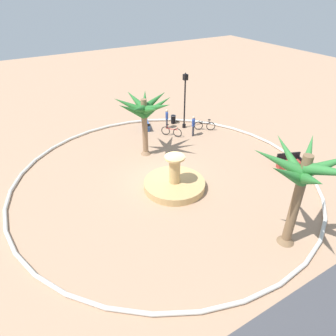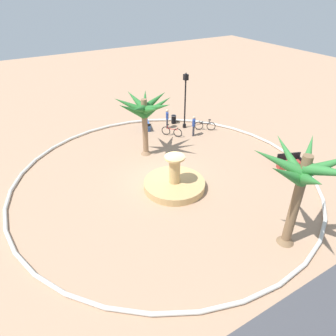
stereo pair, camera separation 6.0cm
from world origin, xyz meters
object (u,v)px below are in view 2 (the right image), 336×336
at_px(bench_west, 289,163).
at_px(person_cyclist_photo, 167,118).
at_px(palm_tree_by_curb, 303,176).
at_px(bicycle_red_frame, 205,126).
at_px(fountain, 174,183).
at_px(person_cyclist_helmet, 194,125).
at_px(palm_tree_near_fountain, 145,109).
at_px(bench_east, 146,124).
at_px(lamppost, 185,97).
at_px(bicycle_by_lamppost, 172,131).
at_px(trash_bin, 174,119).

distance_m(bench_west, person_cyclist_photo, 10.23).
xyz_separation_m(palm_tree_by_curb, person_cyclist_photo, (-1.87, -14.15, -2.89)).
xyz_separation_m(palm_tree_by_curb, bicycle_red_frame, (-4.33, -12.21, -3.42)).
bearing_deg(fountain, person_cyclist_photo, -117.99).
height_order(fountain, person_cyclist_helmet, fountain).
relative_size(palm_tree_near_fountain, person_cyclist_helmet, 2.62).
relative_size(fountain, bench_west, 2.19).
bearing_deg(bicycle_red_frame, bench_east, -34.68).
height_order(bench_east, bench_west, same).
relative_size(palm_tree_by_curb, bench_west, 3.01).
bearing_deg(lamppost, fountain, 52.54).
bearing_deg(palm_tree_near_fountain, bicycle_by_lamppost, -153.02).
distance_m(bench_west, bicycle_red_frame, 7.70).
bearing_deg(bench_west, bicycle_by_lamppost, -63.00).
bearing_deg(palm_tree_near_fountain, trash_bin, -141.52).
bearing_deg(palm_tree_by_curb, palm_tree_near_fountain, -81.40).
height_order(palm_tree_near_fountain, bicycle_by_lamppost, palm_tree_near_fountain).
height_order(bench_east, person_cyclist_helmet, person_cyclist_helmet).
height_order(bicycle_red_frame, bicycle_by_lamppost, same).
xyz_separation_m(bench_west, lamppost, (2.36, -8.88, 2.33)).
xyz_separation_m(palm_tree_near_fountain, bench_east, (-1.98, -3.90, -3.01)).
distance_m(bench_east, bicycle_by_lamppost, 2.57).
bearing_deg(fountain, palm_tree_by_curb, 108.48).
bearing_deg(person_cyclist_helmet, bicycle_red_frame, -165.31).
height_order(fountain, person_cyclist_photo, fountain).
distance_m(palm_tree_by_curb, person_cyclist_helmet, 12.52).
bearing_deg(fountain, bicycle_red_frame, -138.89).
bearing_deg(bench_west, bicycle_red_frame, -81.18).
distance_m(bench_east, trash_bin, 2.56).
height_order(palm_tree_by_curb, bicycle_red_frame, palm_tree_by_curb).
distance_m(fountain, lamppost, 9.08).
bearing_deg(lamppost, trash_bin, -75.80).
distance_m(fountain, trash_bin, 9.59).
bearing_deg(bench_east, person_cyclist_helmet, 129.56).
bearing_deg(palm_tree_near_fountain, person_cyclist_helmet, -170.87).
bearing_deg(person_cyclist_helmet, trash_bin, -88.70).
height_order(palm_tree_near_fountain, person_cyclist_photo, palm_tree_near_fountain).
height_order(lamppost, person_cyclist_photo, lamppost).
bearing_deg(bicycle_by_lamppost, palm_tree_by_curb, 83.68).
distance_m(bench_west, lamppost, 9.48).
bearing_deg(bicycle_red_frame, bicycle_by_lamppost, -8.90).
bearing_deg(fountain, palm_tree_near_fountain, -96.27).
distance_m(palm_tree_near_fountain, bench_west, 10.15).
height_order(palm_tree_by_curb, trash_bin, palm_tree_by_curb).
xyz_separation_m(palm_tree_near_fountain, person_cyclist_photo, (-3.55, -3.05, -2.45)).
bearing_deg(trash_bin, bicycle_by_lamppost, 54.55).
relative_size(bench_east, bench_west, 1.00).
relative_size(palm_tree_near_fountain, bicycle_red_frame, 3.09).
bearing_deg(lamppost, bench_east, -27.89).
bearing_deg(bench_east, bicycle_by_lamppost, 115.26).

